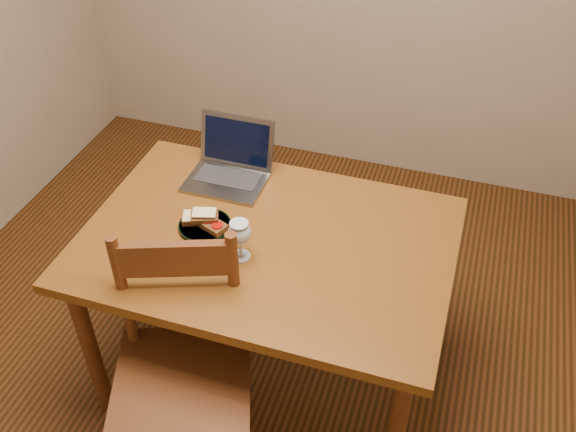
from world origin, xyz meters
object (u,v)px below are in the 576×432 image
(milk_glass, at_px, (240,240))
(table, at_px, (267,256))
(chair, at_px, (182,363))
(laptop, at_px, (231,163))
(plate, at_px, (205,226))

(milk_glass, bearing_deg, table, 65.11)
(chair, bearing_deg, table, 50.93)
(table, height_order, laptop, laptop)
(table, relative_size, plate, 6.85)
(table, xyz_separation_m, chair, (-0.15, -0.44, -0.13))
(plate, xyz_separation_m, laptop, (-0.03, 0.33, 0.05))
(plate, bearing_deg, milk_glass, -29.39)
(plate, distance_m, laptop, 0.33)
(table, distance_m, milk_glass, 0.20)
(table, height_order, plate, plate)
(chair, relative_size, laptop, 1.88)
(table, relative_size, milk_glass, 8.57)
(milk_glass, xyz_separation_m, laptop, (-0.21, 0.43, -0.02))
(milk_glass, bearing_deg, laptop, 115.80)
(laptop, bearing_deg, table, -50.54)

